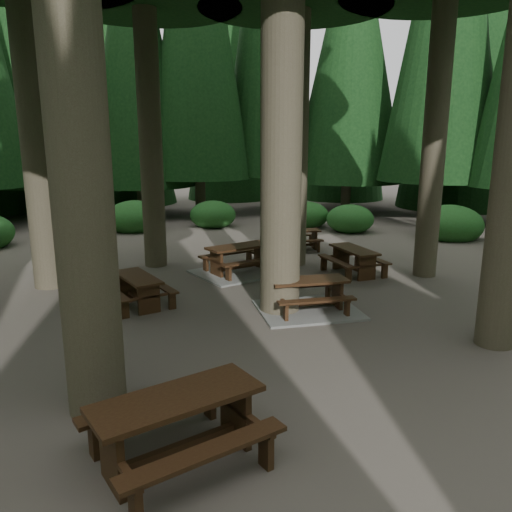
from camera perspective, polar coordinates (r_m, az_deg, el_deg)
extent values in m
plane|color=#4E473F|center=(10.44, -1.19, -7.01)|extent=(80.00, 80.00, 0.00)
cube|color=gray|center=(10.85, 5.96, -6.15)|extent=(2.16, 1.81, 0.05)
cube|color=#351A10|center=(10.65, 6.04, -2.79)|extent=(1.67, 0.70, 0.05)
cube|color=#351A10|center=(11.23, 5.11, -3.39)|extent=(1.65, 0.29, 0.05)
cube|color=#351A10|center=(10.24, 6.99, -5.08)|extent=(1.65, 0.29, 0.05)
cube|color=#351A10|center=(10.57, 2.60, -4.88)|extent=(0.09, 0.51, 0.66)
cube|color=#351A10|center=(10.55, 2.60, -4.59)|extent=(0.12, 1.33, 0.05)
cube|color=#351A10|center=(10.98, 9.26, -4.35)|extent=(0.09, 0.51, 0.66)
cube|color=#351A10|center=(10.96, 9.27, -4.08)|extent=(0.12, 1.33, 0.05)
cube|color=#351A10|center=(10.81, 5.97, -5.45)|extent=(1.37, 0.12, 0.07)
cube|color=#351A10|center=(11.26, -13.39, -2.37)|extent=(1.08, 1.68, 0.05)
cube|color=#351A10|center=(11.18, -15.84, -4.03)|extent=(0.71, 1.56, 0.04)
cube|color=#351A10|center=(11.51, -10.88, -3.27)|extent=(0.71, 1.56, 0.04)
cube|color=#351A10|center=(10.79, -12.14, -4.87)|extent=(0.48, 0.22, 0.63)
cube|color=#351A10|center=(10.78, -12.15, -4.61)|extent=(1.22, 0.47, 0.05)
cube|color=#351A10|center=(11.93, -14.36, -3.26)|extent=(0.48, 0.22, 0.63)
cube|color=#351A10|center=(11.91, -14.37, -3.02)|extent=(1.22, 0.47, 0.05)
cube|color=#351A10|center=(11.40, -13.26, -4.78)|extent=(0.48, 1.26, 0.07)
cube|color=gray|center=(13.81, -1.91, -1.87)|extent=(2.82, 2.58, 0.05)
cube|color=#351A10|center=(13.64, -1.93, 1.08)|extent=(1.94, 1.28, 0.06)
cube|color=#351A10|center=(14.20, -3.24, 0.31)|extent=(1.78, 0.85, 0.05)
cube|color=#351A10|center=(13.22, -0.51, -0.64)|extent=(1.78, 0.85, 0.05)
cube|color=#351A10|center=(13.36, -4.52, -0.93)|extent=(0.26, 0.55, 0.72)
cube|color=#351A10|center=(13.35, -4.52, -0.68)|extent=(0.57, 1.39, 0.06)
cube|color=#351A10|center=(14.12, 0.54, -0.12)|extent=(0.26, 0.55, 0.72)
cube|color=#351A10|center=(14.11, 0.54, 0.12)|extent=(0.57, 1.39, 0.06)
cube|color=#351A10|center=(13.77, -1.91, -1.24)|extent=(1.44, 0.59, 0.08)
cube|color=#351A10|center=(16.75, 4.67, 2.92)|extent=(1.60, 0.76, 0.05)
cube|color=#351A10|center=(17.29, 4.26, 2.38)|extent=(1.56, 0.37, 0.04)
cube|color=#351A10|center=(16.30, 5.08, 1.71)|extent=(1.56, 0.37, 0.04)
cube|color=#351A10|center=(16.68, 2.59, 1.74)|extent=(0.12, 0.48, 0.62)
cube|color=#351A10|center=(16.67, 2.59, 1.91)|extent=(0.20, 1.25, 0.05)
cube|color=#351A10|center=(16.96, 6.69, 1.85)|extent=(0.12, 0.48, 0.62)
cube|color=#351A10|center=(16.95, 6.69, 2.02)|extent=(0.20, 1.25, 0.05)
cube|color=#351A10|center=(16.84, 4.64, 1.28)|extent=(1.29, 0.20, 0.07)
cube|color=#351A10|center=(5.81, -9.02, -15.79)|extent=(2.05, 1.35, 0.06)
cube|color=#351A10|center=(6.48, -11.47, -15.88)|extent=(1.88, 0.90, 0.05)
cube|color=#351A10|center=(5.49, -5.78, -21.46)|extent=(1.88, 0.90, 0.05)
cube|color=#351A10|center=(5.80, -16.15, -21.06)|extent=(0.28, 0.58, 0.76)
cube|color=#351A10|center=(5.76, -16.19, -20.54)|extent=(0.60, 1.47, 0.06)
cube|color=#351A10|center=(6.33, -2.37, -17.32)|extent=(0.28, 0.58, 0.76)
cube|color=#351A10|center=(6.30, -2.37, -16.82)|extent=(0.60, 1.47, 0.06)
cube|color=#351A10|center=(6.13, -8.81, -20.75)|extent=(1.52, 0.62, 0.08)
cube|color=#351A10|center=(13.81, 11.14, 0.74)|extent=(0.81, 1.72, 0.06)
cube|color=#351A10|center=(14.17, 13.00, -0.19)|extent=(0.40, 1.67, 0.05)
cube|color=#351A10|center=(13.60, 9.11, -0.57)|extent=(0.40, 1.67, 0.05)
cube|color=#351A10|center=(14.45, 9.71, -0.13)|extent=(0.51, 0.12, 0.66)
cube|color=#351A10|center=(14.43, 9.72, 0.09)|extent=(1.34, 0.21, 0.06)
cube|color=#351A10|center=(13.35, 12.56, -1.34)|extent=(0.51, 0.12, 0.66)
cube|color=#351A10|center=(13.34, 12.57, -1.11)|extent=(1.34, 0.21, 0.06)
cube|color=#351A10|center=(13.93, 11.05, -1.37)|extent=(0.21, 1.38, 0.07)
ellipsoid|color=#276322|center=(20.09, 21.23, 3.06)|extent=(2.42, 2.42, 1.49)
ellipsoid|color=#276322|center=(20.46, 10.69, 3.90)|extent=(1.90, 1.90, 1.17)
ellipsoid|color=#276322|center=(21.30, 5.83, 4.41)|extent=(1.84, 1.84, 1.13)
ellipsoid|color=#276322|center=(21.33, -4.95, 4.44)|extent=(1.95, 1.95, 1.20)
ellipsoid|color=#276322|center=(20.99, -13.68, 3.98)|extent=(2.31, 2.31, 1.42)
ellipsoid|color=#276322|center=(20.43, -19.69, 3.34)|extent=(1.93, 1.93, 1.19)
cone|color=black|center=(26.87, 10.91, 22.83)|extent=(5.73, 5.73, 13.48)
cone|color=black|center=(25.28, -13.72, 22.53)|extent=(5.17, 5.17, 12.91)
cone|color=black|center=(26.98, -25.60, 21.52)|extent=(5.82, 5.82, 13.26)
cone|color=black|center=(32.69, 10.31, 23.33)|extent=(5.26, 5.26, 19.02)
cone|color=black|center=(32.12, -3.12, 21.09)|extent=(5.34, 5.34, 16.14)
cone|color=black|center=(30.78, -16.20, 21.65)|extent=(6.57, 6.57, 16.86)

